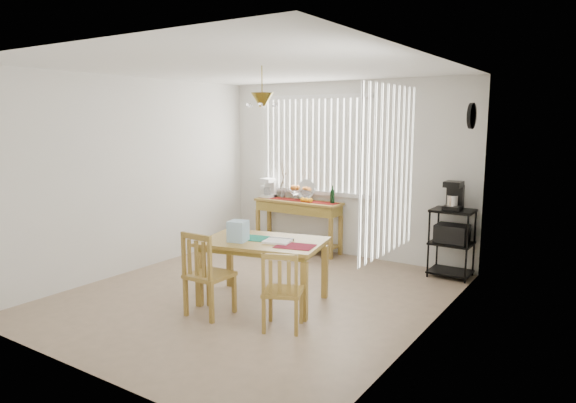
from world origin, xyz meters
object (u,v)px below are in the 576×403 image
Objects in this scene: dining_table at (263,247)px; chair_right at (282,291)px; chair_left at (207,275)px; wire_cart at (452,236)px; cart_items at (454,196)px; sideboard at (299,213)px.

chair_right is (0.62, -0.54, -0.24)m from dining_table.
wire_cart is at bearing 57.93° from chair_left.
chair_left is at bearing -110.82° from dining_table.
chair_left is at bearing -122.07° from wire_cart.
wire_cart is 0.53m from cart_items.
wire_cart reaches higher than dining_table.
sideboard reaches higher than dining_table.
chair_right is (-0.87, -2.66, -0.67)m from cart_items.
sideboard is 0.95× the size of dining_table.
cart_items reaches higher than chair_left.
cart_items is 0.25× the size of dining_table.
cart_items is 2.63m from dining_table.
sideboard is at bearing 179.49° from cart_items.
chair_right is (-0.87, -2.66, -0.15)m from wire_cart.
wire_cart is at bearing -90.00° from cart_items.
sideboard is 3.09m from chair_right.
cart_items is (2.38, -0.02, 0.46)m from sideboard.
chair_left reaches higher than chair_right.
wire_cart is at bearing 71.87° from chair_right.
chair_right is at bearing 7.65° from chair_left.
sideboard is 1.78× the size of chair_right.
chair_left reaches higher than sideboard.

